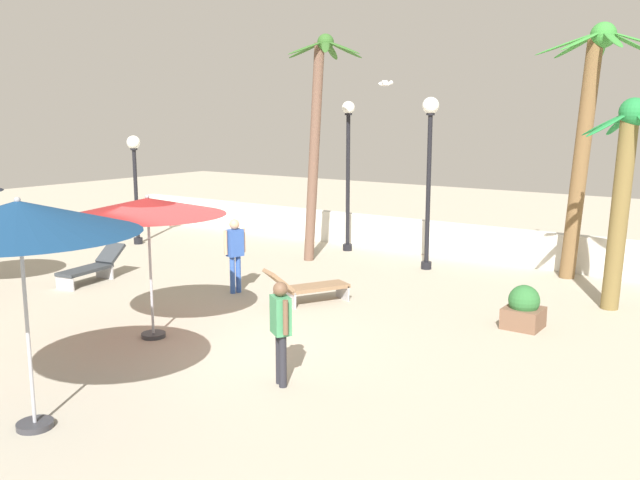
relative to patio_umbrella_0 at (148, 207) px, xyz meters
The scene contains 16 objects.
ground_plane 2.72m from the patio_umbrella_0, 18.59° to the left, with size 56.00×56.00×0.00m, color #B2A893.
boundary_wall 10.25m from the patio_umbrella_0, 83.45° to the left, with size 25.20×0.30×1.00m, color silver.
patio_umbrella_0 is the anchor object (origin of this frame).
patio_umbrella_1 3.84m from the patio_umbrella_0, 64.81° to the right, with size 3.02×3.02×3.07m.
palm_tree_0 7.50m from the patio_umbrella_0, 101.00° to the left, with size 2.33×2.24×6.19m.
palm_tree_1 9.55m from the patio_umbrella_0, 46.44° to the left, with size 2.16×1.90×4.42m.
palm_tree_2 10.72m from the patio_umbrella_0, 60.91° to the left, with size 3.03×2.97×6.23m.
lamp_post_0 8.31m from the patio_umbrella_0, 79.24° to the left, with size 0.44×0.44×4.53m.
lamp_post_1 9.21m from the patio_umbrella_0, 99.87° to the left, with size 0.38×0.38×4.48m.
lamp_post_2 9.81m from the patio_umbrella_0, 141.39° to the left, with size 0.42×0.42×3.44m.
lounge_chair_0 5.40m from the patio_umbrella_0, 155.60° to the left, with size 0.84×1.94×0.84m.
lounge_chair_1 4.16m from the patio_umbrella_0, 74.46° to the left, with size 1.36×1.92×0.84m.
guest_0 3.71m from the patio_umbrella_0, 105.82° to the left, with size 0.33×0.54×1.73m.
guest_1 3.70m from the patio_umbrella_0, ahead, with size 0.48×0.40×1.62m.
seagull_0 7.73m from the patio_umbrella_0, 84.79° to the left, with size 0.63×0.82×0.14m.
planter 7.35m from the patio_umbrella_0, 39.82° to the left, with size 0.70×0.70×0.85m.
Camera 1 is at (8.44, -8.60, 4.06)m, focal length 38.56 mm.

